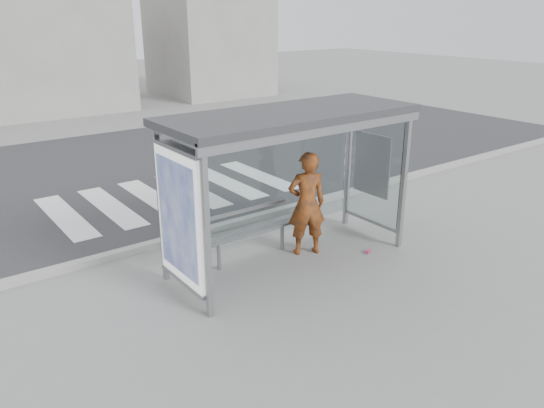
{
  "coord_description": "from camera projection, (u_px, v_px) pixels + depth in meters",
  "views": [
    {
      "loc": [
        -5.19,
        -6.48,
        4.09
      ],
      "look_at": [
        -0.24,
        0.2,
        1.05
      ],
      "focal_mm": 35.0,
      "sensor_mm": 36.0,
      "label": 1
    }
  ],
  "objects": [
    {
      "name": "building_center",
      "position": [
        20.0,
        52.0,
        21.91
      ],
      "size": [
        8.0,
        5.0,
        5.0
      ],
      "primitive_type": "cube",
      "color": "gray",
      "rests_on": "ground"
    },
    {
      "name": "curb",
      "position": [
        230.0,
        224.0,
        10.65
      ],
      "size": [
        30.0,
        0.18,
        0.12
      ],
      "primitive_type": "cube",
      "color": "gray",
      "rests_on": "ground"
    },
    {
      "name": "bus_shelter",
      "position": [
        270.0,
        153.0,
        8.35
      ],
      "size": [
        4.25,
        1.65,
        2.62
      ],
      "color": "gray",
      "rests_on": "ground"
    },
    {
      "name": "soda_can",
      "position": [
        368.0,
        251.0,
        9.5
      ],
      "size": [
        0.14,
        0.11,
        0.07
      ],
      "primitive_type": "cylinder",
      "rotation": [
        0.0,
        1.57,
        0.34
      ],
      "color": "#F0468D",
      "rests_on": "ground"
    },
    {
      "name": "person",
      "position": [
        307.0,
        204.0,
        9.22
      ],
      "size": [
        0.8,
        0.67,
        1.86
      ],
      "primitive_type": "imported",
      "rotation": [
        0.0,
        0.0,
        2.75
      ],
      "color": "red",
      "rests_on": "ground"
    },
    {
      "name": "ground",
      "position": [
        290.0,
        261.0,
        9.2
      ],
      "size": [
        80.0,
        80.0,
        0.0
      ],
      "primitive_type": "plane",
      "color": "gray",
      "rests_on": "ground"
    },
    {
      "name": "road",
      "position": [
        131.0,
        170.0,
        14.47
      ],
      "size": [
        30.0,
        10.0,
        0.01
      ],
      "primitive_type": "cube",
      "color": "#262629",
      "rests_on": "ground"
    },
    {
      "name": "bench",
      "position": [
        251.0,
        231.0,
        9.13
      ],
      "size": [
        1.71,
        0.31,
        0.89
      ],
      "color": "slate",
      "rests_on": "ground"
    },
    {
      "name": "building_right",
      "position": [
        208.0,
        23.0,
        26.61
      ],
      "size": [
        5.0,
        5.0,
        7.0
      ],
      "primitive_type": "cube",
      "color": "gray",
      "rests_on": "ground"
    },
    {
      "name": "crosswalk",
      "position": [
        172.0,
        194.0,
        12.59
      ],
      "size": [
        5.55,
        3.0,
        0.0
      ],
      "color": "silver",
      "rests_on": "ground"
    }
  ]
}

